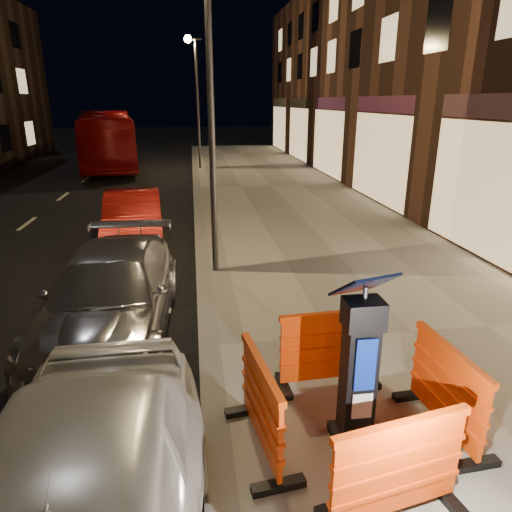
{
  "coord_description": "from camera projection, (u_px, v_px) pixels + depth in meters",
  "views": [
    {
      "loc": [
        -0.12,
        -5.7,
        3.41
      ],
      "look_at": [
        0.8,
        1.0,
        1.1
      ],
      "focal_mm": 32.0,
      "sensor_mm": 36.0,
      "label": 1
    }
  ],
  "objects": [
    {
      "name": "bus_doubledecker",
      "position": [
        111.0,
        167.0,
        24.67
      ],
      "size": [
        3.97,
        10.71,
        2.91
      ],
      "primitive_type": "imported",
      "rotation": [
        0.0,
        0.0,
        0.15
      ],
      "color": "maroon",
      "rests_on": "ground"
    },
    {
      "name": "street_lamp_mid",
      "position": [
        211.0,
        116.0,
        8.28
      ],
      "size": [
        0.12,
        0.12,
        6.0
      ],
      "primitive_type": "cylinder",
      "color": "#3F3F44",
      "rests_on": "sidewalk"
    },
    {
      "name": "street_lamp_far",
      "position": [
        198.0,
        106.0,
        22.35
      ],
      "size": [
        0.12,
        0.12,
        6.0
      ],
      "primitive_type": "cylinder",
      "color": "#3F3F44",
      "rests_on": "sidewalk"
    },
    {
      "name": "car_silver",
      "position": [
        116.0,
        332.0,
        7.07
      ],
      "size": [
        1.95,
        4.47,
        1.28
      ],
      "primitive_type": "imported",
      "rotation": [
        0.0,
        0.0,
        -0.04
      ],
      "color": "#B4B4B9",
      "rests_on": "ground"
    },
    {
      "name": "kerb",
      "position": [
        210.0,
        350.0,
        6.43
      ],
      "size": [
        0.3,
        60.0,
        0.15
      ],
      "primitive_type": "cube",
      "color": "slate",
      "rests_on": "ground"
    },
    {
      "name": "barrier_front",
      "position": [
        398.0,
        471.0,
        3.6
      ],
      "size": [
        1.3,
        0.73,
        0.96
      ],
      "primitive_type": "cube",
      "rotation": [
        0.0,
        0.0,
        0.19
      ],
      "color": "#FB460A",
      "rests_on": "sidewalk"
    },
    {
      "name": "sidewalk",
      "position": [
        411.0,
        336.0,
        6.82
      ],
      "size": [
        6.0,
        60.0,
        0.15
      ],
      "primitive_type": "cube",
      "color": "gray",
      "rests_on": "ground"
    },
    {
      "name": "ground_plane",
      "position": [
        210.0,
        354.0,
        6.46
      ],
      "size": [
        120.0,
        120.0,
        0.0
      ],
      "primitive_type": "plane",
      "color": "black",
      "rests_on": "ground"
    },
    {
      "name": "barrier_bldgside",
      "position": [
        447.0,
        390.0,
        4.62
      ],
      "size": [
        0.59,
        1.26,
        0.96
      ],
      "primitive_type": "cube",
      "rotation": [
        0.0,
        0.0,
        1.64
      ],
      "color": "#FB460A",
      "rests_on": "sidewalk"
    },
    {
      "name": "barrier_kerbside",
      "position": [
        261.0,
        406.0,
        4.37
      ],
      "size": [
        0.67,
        1.28,
        0.96
      ],
      "primitive_type": "cube",
      "rotation": [
        0.0,
        0.0,
        1.71
      ],
      "color": "#FB460A",
      "rests_on": "sidewalk"
    },
    {
      "name": "car_red",
      "position": [
        136.0,
        242.0,
        11.55
      ],
      "size": [
        1.69,
        3.97,
        1.27
      ],
      "primitive_type": "imported",
      "rotation": [
        0.0,
        0.0,
        0.09
      ],
      "color": "maroon",
      "rests_on": "ground"
    },
    {
      "name": "parking_kiosk",
      "position": [
        359.0,
        365.0,
        4.37
      ],
      "size": [
        0.59,
        0.59,
        1.71
      ],
      "primitive_type": "cube",
      "rotation": [
        0.0,
        0.0,
        0.11
      ],
      "color": "black",
      "rests_on": "sidewalk"
    },
    {
      "name": "barrier_back",
      "position": [
        329.0,
        349.0,
        5.39
      ],
      "size": [
        1.25,
        0.57,
        0.96
      ],
      "primitive_type": "cube",
      "rotation": [
        0.0,
        0.0,
        0.05
      ],
      "color": "#FB460A",
      "rests_on": "sidewalk"
    }
  ]
}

